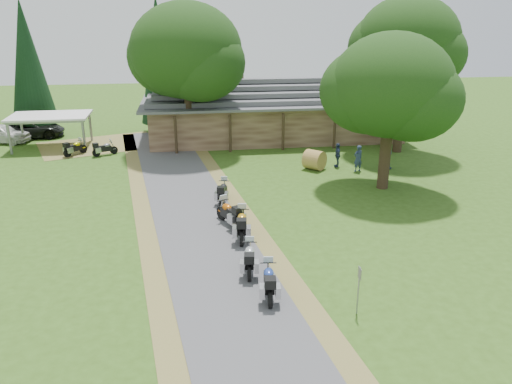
{
  "coord_description": "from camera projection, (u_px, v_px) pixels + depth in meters",
  "views": [
    {
      "loc": [
        -1.08,
        -16.71,
        9.86
      ],
      "look_at": [
        2.06,
        5.99,
        1.6
      ],
      "focal_mm": 35.0,
      "sensor_mm": 36.0,
      "label": 1
    }
  ],
  "objects": [
    {
      "name": "ground",
      "position": [
        224.0,
        286.0,
        19.05
      ],
      "size": [
        120.0,
        120.0,
        0.0
      ],
      "primitive_type": "plane",
      "color": "#335116",
      "rests_on": "ground"
    },
    {
      "name": "driveway",
      "position": [
        206.0,
        242.0,
        22.72
      ],
      "size": [
        51.95,
        51.95,
        0.0
      ],
      "primitive_type": "plane",
      "rotation": [
        0.0,
        0.0,
        0.14
      ],
      "color": "#4F4F52",
      "rests_on": "ground"
    },
    {
      "name": "lodge",
      "position": [
        273.0,
        107.0,
        41.36
      ],
      "size": [
        21.4,
        9.4,
        4.9
      ],
      "primitive_type": null,
      "color": "brown",
      "rests_on": "ground"
    },
    {
      "name": "carport",
      "position": [
        52.0,
        131.0,
        38.37
      ],
      "size": [
        5.92,
        4.02,
        2.53
      ],
      "primitive_type": null,
      "rotation": [
        0.0,
        0.0,
        0.02
      ],
      "color": "white",
      "rests_on": "ground"
    },
    {
      "name": "car_white_sedan",
      "position": [
        1.0,
        131.0,
        39.82
      ],
      "size": [
        3.92,
        6.16,
        1.91
      ],
      "primitive_type": "imported",
      "rotation": [
        0.0,
        0.0,
        1.29
      ],
      "color": "white",
      "rests_on": "ground"
    },
    {
      "name": "car_dark_suv",
      "position": [
        30.0,
        125.0,
        41.36
      ],
      "size": [
        3.13,
        5.95,
        2.18
      ],
      "primitive_type": "imported",
      "rotation": [
        0.0,
        0.0,
        1.7
      ],
      "color": "black",
      "rests_on": "ground"
    },
    {
      "name": "motorcycle_row_a",
      "position": [
        269.0,
        280.0,
        18.21
      ],
      "size": [
        0.83,
        1.98,
        1.32
      ],
      "primitive_type": null,
      "rotation": [
        0.0,
        0.0,
        1.46
      ],
      "color": "#27409A",
      "rests_on": "ground"
    },
    {
      "name": "motorcycle_row_b",
      "position": [
        250.0,
        257.0,
        19.95
      ],
      "size": [
        0.87,
        1.95,
        1.29
      ],
      "primitive_type": null,
      "rotation": [
        0.0,
        0.0,
        1.43
      ],
      "color": "#B2B6BA",
      "rests_on": "ground"
    },
    {
      "name": "motorcycle_row_c",
      "position": [
        242.0,
        223.0,
        22.92
      ],
      "size": [
        0.96,
        2.2,
        1.45
      ],
      "primitive_type": null,
      "rotation": [
        0.0,
        0.0,
        1.44
      ],
      "color": "orange",
      "rests_on": "ground"
    },
    {
      "name": "motorcycle_row_d",
      "position": [
        229.0,
        212.0,
        24.32
      ],
      "size": [
        1.47,
        2.12,
        1.39
      ],
      "primitive_type": null,
      "rotation": [
        0.0,
        0.0,
        2.02
      ],
      "color": "#C0590B",
      "rests_on": "ground"
    },
    {
      "name": "motorcycle_row_e",
      "position": [
        223.0,
        191.0,
        27.37
      ],
      "size": [
        1.0,
        1.96,
        1.28
      ],
      "primitive_type": null,
      "rotation": [
        0.0,
        0.0,
        1.35
      ],
      "color": "black",
      "rests_on": "ground"
    },
    {
      "name": "motorcycle_carport_a",
      "position": [
        75.0,
        147.0,
        36.42
      ],
      "size": [
        1.6,
        1.7,
        1.21
      ],
      "primitive_type": null,
      "rotation": [
        0.0,
        0.0,
        0.85
      ],
      "color": "#E6E500",
      "rests_on": "ground"
    },
    {
      "name": "motorcycle_carport_b",
      "position": [
        105.0,
        148.0,
        36.38
      ],
      "size": [
        1.73,
        1.24,
        1.14
      ],
      "primitive_type": null,
      "rotation": [
        0.0,
        0.0,
        0.47
      ],
      "color": "slate",
      "rests_on": "ground"
    },
    {
      "name": "person_a",
      "position": [
        358.0,
        156.0,
        32.55
      ],
      "size": [
        0.69,
        0.59,
        2.06
      ],
      "primitive_type": "imported",
      "rotation": [
        0.0,
        0.0,
        3.49
      ],
      "color": "navy",
      "rests_on": "ground"
    },
    {
      "name": "person_b",
      "position": [
        386.0,
        153.0,
        33.17
      ],
      "size": [
        0.71,
        0.62,
        2.1
      ],
      "primitive_type": "imported",
      "rotation": [
        0.0,
        0.0,
        2.77
      ],
      "color": "navy",
      "rests_on": "ground"
    },
    {
      "name": "person_c",
      "position": [
        338.0,
        153.0,
        33.57
      ],
      "size": [
        0.49,
        0.61,
        1.91
      ],
      "primitive_type": "imported",
      "rotation": [
        0.0,
        0.0,
        4.51
      ],
      "color": "navy",
      "rests_on": "ground"
    },
    {
      "name": "hay_bale",
      "position": [
        314.0,
        160.0,
        33.12
      ],
      "size": [
        1.75,
        1.75,
        1.29
      ],
      "primitive_type": "cylinder",
      "rotation": [
        1.57,
        0.0,
        0.79
      ],
      "color": "olive",
      "rests_on": "ground"
    },
    {
      "name": "sign_post",
      "position": [
        358.0,
        291.0,
        17.01
      ],
      "size": [
        0.33,
        0.05,
        1.82
      ],
      "primitive_type": null,
      "color": "gray",
      "rests_on": "ground"
    },
    {
      "name": "oak_lodge_left",
      "position": [
        187.0,
        71.0,
        36.13
      ],
      "size": [
        8.05,
        8.05,
        11.79
      ],
      "primitive_type": null,
      "color": "#15350F",
      "rests_on": "ground"
    },
    {
      "name": "oak_lodge_right",
      "position": [
        405.0,
        63.0,
        35.37
      ],
      "size": [
        7.14,
        7.14,
        12.98
      ],
      "primitive_type": null,
      "color": "#15350F",
      "rests_on": "ground"
    },
    {
      "name": "oak_driveway",
      "position": [
        389.0,
        106.0,
        28.14
      ],
      "size": [
        6.88,
        6.88,
        9.76
      ],
      "primitive_type": null,
      "color": "#15350F",
      "rests_on": "ground"
    },
    {
      "name": "cedar_near",
      "position": [
        160.0,
        66.0,
        41.7
      ],
      "size": [
        3.57,
        3.57,
        11.26
      ],
      "primitive_type": "cone",
      "color": "black",
      "rests_on": "ground"
    },
    {
      "name": "cedar_far",
      "position": [
        29.0,
        68.0,
        41.3
      ],
      "size": [
        3.73,
        3.73,
        11.05
      ],
      "primitive_type": "cone",
      "color": "black",
      "rests_on": "ground"
    }
  ]
}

